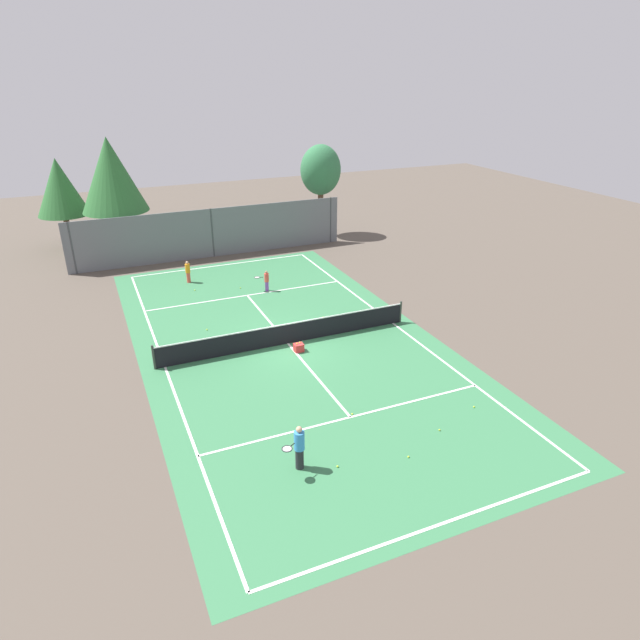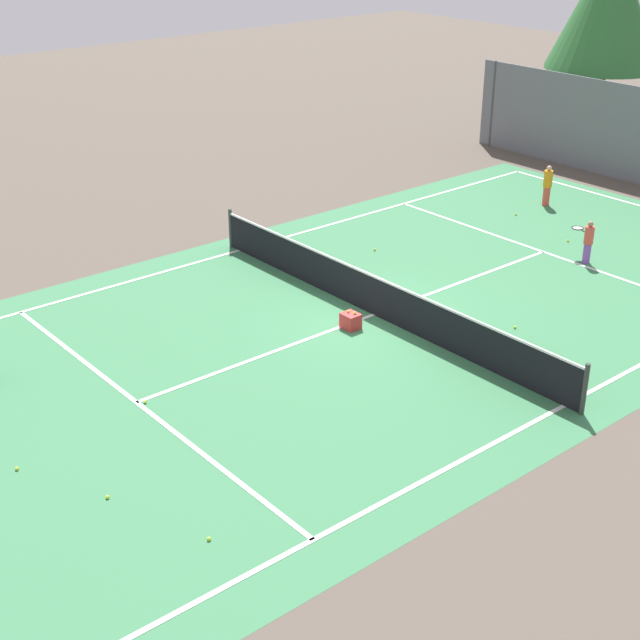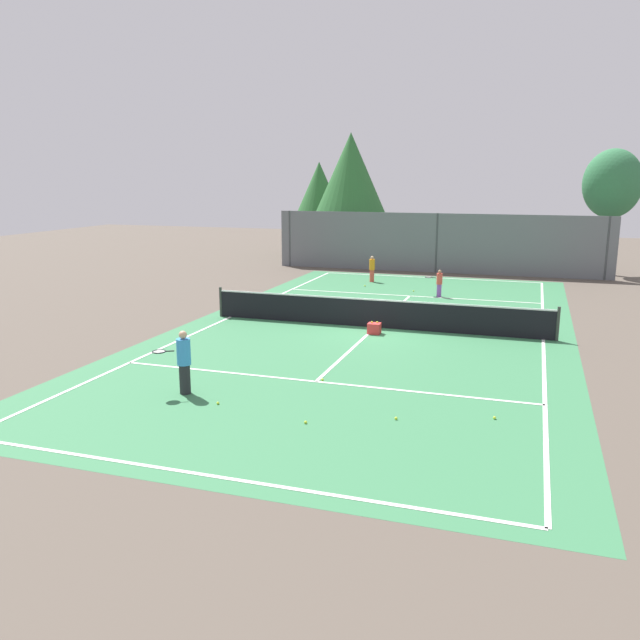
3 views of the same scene
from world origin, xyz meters
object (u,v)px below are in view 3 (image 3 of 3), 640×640
Objects in this scene: tennis_ball_5 at (306,422)px; tennis_ball_6 at (396,418)px; player_0 at (372,269)px; tennis_ball_1 at (318,306)px; ball_crate at (374,328)px; tennis_ball_7 at (218,403)px; tennis_ball_8 at (495,418)px; tennis_ball_2 at (322,380)px; player_1 at (183,361)px; tennis_ball_3 at (365,286)px; tennis_ball_4 at (414,291)px; tennis_ball_0 at (459,320)px; player_2 at (439,283)px.

tennis_ball_5 is 1.94m from tennis_ball_6.
player_0 reaches higher than tennis_ball_1.
ball_crate is 7.99m from tennis_ball_7.
tennis_ball_5 is at bearing -86.33° from ball_crate.
tennis_ball_5 is 4.05m from tennis_ball_8.
tennis_ball_6 is at bearing -41.65° from tennis_ball_2.
ball_crate is (2.71, -10.66, -0.48)m from player_0.
player_1 is 16.54m from tennis_ball_3.
tennis_ball_4 is 16.14m from tennis_ball_6.
tennis_ball_8 is at bearing -57.61° from ball_crate.
player_0 is at bearing 123.60° from tennis_ball_0.
ball_crate is 6.45× the size of tennis_ball_1.
player_2 reaches higher than tennis_ball_1.
tennis_ball_6 is (2.51, -15.94, 0.00)m from tennis_ball_4.
tennis_ball_7 is at bearing -125.49° from tennis_ball_2.
tennis_ball_5 is (3.77, -12.04, 0.00)m from tennis_ball_1.
tennis_ball_0 and tennis_ball_8 have the same top height.
tennis_ball_0 is at bearing 80.22° from tennis_ball_5.
tennis_ball_6 is (1.76, 0.82, 0.00)m from tennis_ball_5.
player_2 is at bearing 107.05° from tennis_ball_0.
player_0 is 0.83× the size of player_1.
ball_crate is at bearing 107.08° from tennis_ball_6.
ball_crate is at bearing -130.42° from tennis_ball_0.
player_0 is 19.22m from tennis_ball_5.
player_1 is at bearing -88.12° from tennis_ball_1.
ball_crate is at bearing -88.50° from tennis_ball_4.
player_0 is at bearing 104.25° from ball_crate.
tennis_ball_0 is at bearing 62.47° from player_1.
tennis_ball_0 is 1.00× the size of tennis_ball_1.
tennis_ball_2 is (-1.07, -12.93, -0.58)m from player_2.
tennis_ball_1 is at bearing 171.19° from tennis_ball_0.
tennis_ball_0 is at bearing -72.95° from player_2.
tennis_ball_4 is (2.65, 15.83, -0.77)m from player_1.
tennis_ball_1 is 5.43m from tennis_ball_3.
player_1 is 23.40× the size of tennis_ball_3.
player_0 is 1.09× the size of player_2.
player_1 is 23.40× the size of tennis_ball_7.
tennis_ball_5 and tennis_ball_8 have the same top height.
player_0 is at bearing 105.43° from tennis_ball_6.
tennis_ball_5 is (0.75, -16.76, 0.00)m from tennis_ball_4.
tennis_ball_1 is 9.69m from tennis_ball_2.
tennis_ball_4 and tennis_ball_7 have the same top height.
tennis_ball_6 is at bearing -85.18° from player_2.
tennis_ball_4 is (2.49, -2.17, -0.63)m from player_0.
tennis_ball_8 is at bearing 9.68° from tennis_ball_7.
tennis_ball_2 is 1.00× the size of tennis_ball_3.
player_1 is 11.56m from tennis_ball_0.
tennis_ball_5 is at bearing -15.31° from player_1.
player_0 reaches higher than tennis_ball_4.
tennis_ball_2 and tennis_ball_8 have the same top height.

